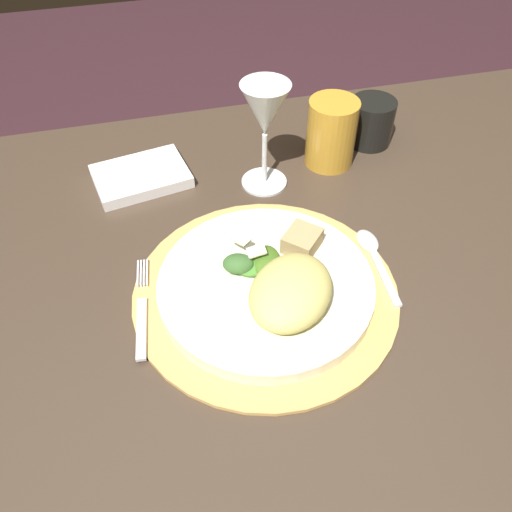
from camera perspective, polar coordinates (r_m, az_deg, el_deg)
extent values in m
plane|color=#341C22|center=(1.36, 1.53, -21.99)|extent=(6.00, 6.00, 0.00)
cube|color=#403226|center=(0.74, 2.63, -0.72)|extent=(1.32, 0.81, 0.02)
cylinder|color=#40312A|center=(1.43, 21.44, 3.06)|extent=(0.06, 0.06, 0.71)
cylinder|color=tan|center=(0.68, 1.04, -3.94)|extent=(0.34, 0.34, 0.01)
cylinder|color=silver|center=(0.67, 1.05, -3.23)|extent=(0.28, 0.28, 0.02)
ellipsoid|color=#DBCC6C|center=(0.62, 3.80, -3.89)|extent=(0.15, 0.15, 0.05)
ellipsoid|color=#42681F|center=(0.67, 1.16, -0.63)|extent=(0.05, 0.07, 0.02)
ellipsoid|color=#447C2B|center=(0.67, -0.01, -0.91)|extent=(0.06, 0.05, 0.01)
ellipsoid|color=#39632C|center=(0.67, -1.94, -0.86)|extent=(0.05, 0.04, 0.02)
cube|color=beige|center=(0.68, -1.69, 1.79)|extent=(0.03, 0.03, 0.01)
cube|color=beige|center=(0.67, 0.05, 0.55)|extent=(0.02, 0.02, 0.01)
cube|color=tan|center=(0.70, 5.02, 1.66)|extent=(0.06, 0.06, 0.03)
cube|color=silver|center=(0.65, -12.31, -7.69)|extent=(0.02, 0.09, 0.00)
cube|color=silver|center=(0.71, -12.69, -1.88)|extent=(0.01, 0.04, 0.00)
cube|color=silver|center=(0.71, -12.37, -1.85)|extent=(0.01, 0.04, 0.00)
cube|color=silver|center=(0.71, -12.05, -1.82)|extent=(0.01, 0.04, 0.00)
cube|color=silver|center=(0.71, -11.73, -1.79)|extent=(0.01, 0.04, 0.00)
cube|color=silver|center=(0.71, 13.75, -2.17)|extent=(0.02, 0.10, 0.00)
ellipsoid|color=silver|center=(0.75, 12.01, 1.64)|extent=(0.03, 0.04, 0.01)
cube|color=white|center=(0.87, -12.36, 8.46)|extent=(0.16, 0.13, 0.02)
cylinder|color=silver|center=(0.85, 0.89, 8.06)|extent=(0.07, 0.07, 0.00)
cylinder|color=silver|center=(0.82, 0.92, 10.53)|extent=(0.01, 0.01, 0.09)
cone|color=silver|center=(0.77, 1.00, 15.52)|extent=(0.07, 0.07, 0.08)
cylinder|color=gold|center=(0.87, 8.17, 13.08)|extent=(0.08, 0.08, 0.11)
cylinder|color=black|center=(0.94, 12.38, 14.03)|extent=(0.08, 0.08, 0.08)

